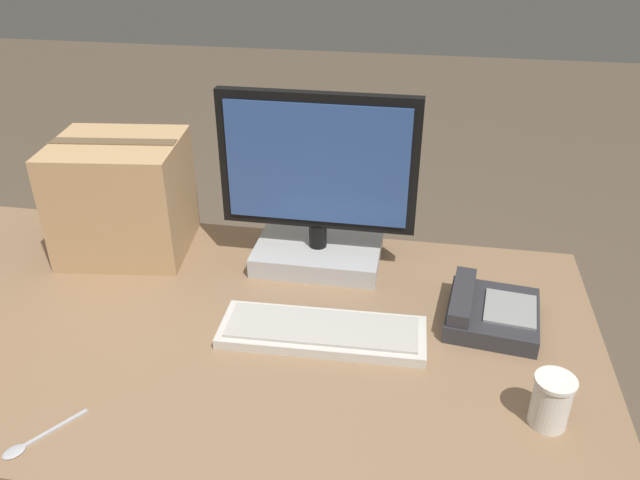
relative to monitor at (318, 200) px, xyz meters
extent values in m
cube|color=#8C6B4C|center=(-0.25, -0.30, -0.55)|extent=(1.80, 0.90, 0.75)
cube|color=#B7B7B7|center=(0.00, 0.00, -0.15)|extent=(0.31, 0.21, 0.05)
cylinder|color=black|center=(0.00, 0.00, -0.10)|extent=(0.04, 0.04, 0.06)
cube|color=black|center=(0.00, 0.00, 0.10)|extent=(0.47, 0.03, 0.33)
cube|color=#2D4C8C|center=(0.00, -0.02, 0.10)|extent=(0.43, 0.01, 0.29)
cube|color=beige|center=(0.06, -0.30, -0.17)|extent=(0.44, 0.16, 0.02)
cube|color=#B7B2A8|center=(0.06, -0.30, -0.15)|extent=(0.40, 0.13, 0.01)
cube|color=#2D2D33|center=(0.42, -0.18, -0.16)|extent=(0.22, 0.23, 0.04)
cube|color=#2D2D33|center=(0.35, -0.17, -0.12)|extent=(0.07, 0.20, 0.03)
cube|color=gray|center=(0.45, -0.19, -0.13)|extent=(0.12, 0.14, 0.01)
cylinder|color=white|center=(0.50, -0.47, -0.13)|extent=(0.07, 0.07, 0.09)
cylinder|color=white|center=(0.50, -0.47, -0.08)|extent=(0.07, 0.07, 0.01)
cube|color=#B2B2B7|center=(-0.36, -0.63, -0.18)|extent=(0.07, 0.10, 0.00)
ellipsoid|color=#B2B2B7|center=(-0.40, -0.70, -0.18)|extent=(0.04, 0.05, 0.00)
cube|color=tan|center=(-0.50, -0.01, -0.03)|extent=(0.34, 0.31, 0.29)
cube|color=brown|center=(-0.50, -0.01, 0.12)|extent=(0.31, 0.08, 0.00)
camera|label=1|loc=(0.24, -1.34, 0.65)|focal=35.00mm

